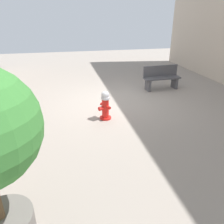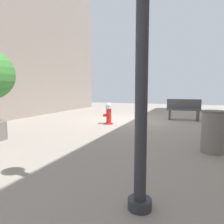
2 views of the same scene
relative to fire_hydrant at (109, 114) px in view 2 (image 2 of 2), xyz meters
The scene contains 4 objects.
ground_plane 1.54m from the fire_hydrant, 114.40° to the right, with size 23.40×23.40×0.00m, color gray.
fire_hydrant is the anchor object (origin of this frame).
bench_near 3.62m from the fire_hydrant, 140.35° to the right, with size 1.54×0.53×0.95m.
trash_bin 4.46m from the fire_hydrant, 142.31° to the left, with size 0.50×0.50×0.93m.
Camera 2 is at (-2.42, 8.97, 1.37)m, focal length 32.95 mm.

